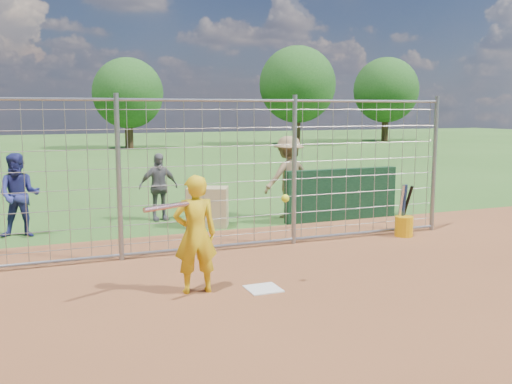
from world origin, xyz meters
name	(u,v)px	position (x,y,z in m)	size (l,w,h in m)	color
ground	(258,285)	(0.00, 0.00, 0.00)	(100.00, 100.00, 0.00)	#2D591E
infield_dirt	(388,383)	(0.00, -3.00, 0.01)	(18.00, 18.00, 0.00)	brown
home_plate	(263,289)	(0.00, -0.20, 0.01)	(0.43, 0.43, 0.02)	silver
dugout_wall	(341,194)	(3.40, 3.60, 0.55)	(2.60, 0.20, 1.10)	#11381E
batter	(195,234)	(-0.85, 0.03, 0.77)	(0.56, 0.37, 1.54)	gold
bystander_a	(19,195)	(-2.97, 4.38, 0.78)	(0.76, 0.59, 1.56)	navy
bystander_b	(158,187)	(-0.24, 5.02, 0.72)	(0.85, 0.35, 1.44)	#5C5C61
bystander_c	(289,177)	(2.47, 4.27, 0.89)	(1.15, 0.66, 1.78)	#937650
equipment_bin	(208,207)	(0.53, 3.99, 0.40)	(0.80, 0.55, 0.80)	tan
equipment_in_play	(202,204)	(-0.81, -0.16, 1.19)	(1.94, 0.43, 0.10)	silver
bucket_with_bats	(404,223)	(3.66, 1.76, 0.25)	(0.34, 0.39, 0.98)	#DF9E0B
backstop_fence	(212,177)	(0.00, 2.00, 1.26)	(9.08, 0.08, 2.60)	gray
tree_line	(129,86)	(3.13, 28.13, 3.71)	(44.66, 6.72, 6.48)	#3F2B19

